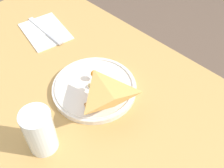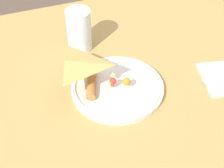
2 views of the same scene
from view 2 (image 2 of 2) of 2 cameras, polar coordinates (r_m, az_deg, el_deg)
The scene contains 3 objects.
dining_table at distance 1.07m, azimuth 2.22°, elevation -1.45°, with size 1.11×0.79×0.75m.
plate_pizza at distance 0.91m, azimuth 0.71°, elevation -0.40°, with size 0.25×0.25×0.05m.
milk_glass at distance 1.03m, azimuth -5.49°, elevation 8.81°, with size 0.07×0.07×0.13m.
Camera 2 is at (-0.30, -0.69, 1.40)m, focal length 55.00 mm.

